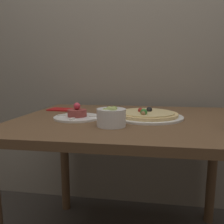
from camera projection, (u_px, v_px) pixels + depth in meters
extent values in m
cube|color=gray|center=(138.00, 33.00, 1.57)|extent=(8.00, 0.05, 2.60)
cube|color=brown|center=(133.00, 121.00, 1.10)|extent=(1.15, 0.88, 0.03)
cylinder|color=brown|center=(65.00, 161.00, 1.61)|extent=(0.06, 0.06, 0.76)
cylinder|color=brown|center=(212.00, 170.00, 1.46)|extent=(0.06, 0.06, 0.76)
cylinder|color=white|center=(147.00, 117.00, 1.10)|extent=(0.36, 0.36, 0.01)
cylinder|color=#E5C17F|center=(147.00, 114.00, 1.10)|extent=(0.31, 0.31, 0.01)
cylinder|color=#E0C684|center=(147.00, 112.00, 1.10)|extent=(0.27, 0.27, 0.01)
sphere|color=black|center=(149.00, 110.00, 1.11)|extent=(0.03, 0.03, 0.03)
sphere|color=#387F33|center=(144.00, 112.00, 1.03)|extent=(0.03, 0.03, 0.03)
sphere|color=#997047|center=(143.00, 113.00, 1.01)|extent=(0.02, 0.02, 0.02)
sphere|color=#387F33|center=(145.00, 113.00, 1.03)|extent=(0.02, 0.02, 0.02)
sphere|color=#B22D23|center=(140.00, 110.00, 1.10)|extent=(0.03, 0.03, 0.03)
cylinder|color=white|center=(77.00, 117.00, 1.08)|extent=(0.23, 0.23, 0.01)
cylinder|color=#933D38|center=(77.00, 113.00, 1.07)|extent=(0.09, 0.09, 0.03)
sphere|color=#E0384C|center=(77.00, 106.00, 1.07)|extent=(0.03, 0.03, 0.03)
cube|color=white|center=(93.00, 116.00, 1.07)|extent=(0.04, 0.02, 0.01)
cube|color=white|center=(82.00, 113.00, 1.16)|extent=(0.02, 0.04, 0.01)
cube|color=white|center=(62.00, 115.00, 1.09)|extent=(0.04, 0.02, 0.01)
cube|color=white|center=(72.00, 119.00, 1.00)|extent=(0.02, 0.04, 0.01)
cylinder|color=white|center=(111.00, 117.00, 0.91)|extent=(0.12, 0.12, 0.07)
sphere|color=#A3B25B|center=(109.00, 111.00, 0.89)|extent=(0.03, 0.03, 0.03)
sphere|color=#A3B25B|center=(114.00, 111.00, 0.90)|extent=(0.03, 0.03, 0.03)
sphere|color=#8EA34C|center=(114.00, 110.00, 0.90)|extent=(0.03, 0.03, 0.03)
sphere|color=#8EA34C|center=(105.00, 111.00, 0.89)|extent=(0.03, 0.03, 0.03)
sphere|color=#A3B25B|center=(113.00, 111.00, 0.88)|extent=(0.03, 0.03, 0.03)
cube|color=red|center=(63.00, 109.00, 1.34)|extent=(0.18, 0.11, 0.01)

